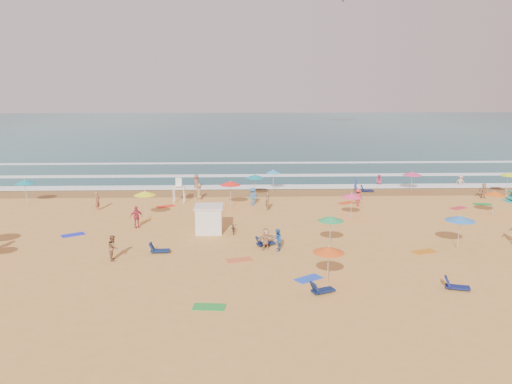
{
  "coord_description": "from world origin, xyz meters",
  "views": [
    {
      "loc": [
        -4.09,
        -39.4,
        11.51
      ],
      "look_at": [
        -2.7,
        6.0,
        1.5
      ],
      "focal_mm": 35.0,
      "sensor_mm": 36.0,
      "label": 1
    }
  ],
  "objects": [
    {
      "name": "cabana_roof",
      "position": [
        -6.61,
        -1.68,
        2.06
      ],
      "size": [
        2.2,
        2.2,
        0.12
      ],
      "primitive_type": "cube",
      "color": "silver",
      "rests_on": "cabana"
    },
    {
      "name": "beachgoers",
      "position": [
        -0.05,
        4.01,
        0.78
      ],
      "size": [
        43.29,
        24.48,
        2.05
      ],
      "color": "brown",
      "rests_on": "ground"
    },
    {
      "name": "surf_foam",
      "position": [
        0.0,
        21.32,
        0.1
      ],
      "size": [
        200.0,
        18.7,
        0.05
      ],
      "color": "white",
      "rests_on": "ground"
    },
    {
      "name": "lifeguard_stand",
      "position": [
        -10.13,
        8.12,
        1.05
      ],
      "size": [
        1.2,
        1.2,
        2.1
      ],
      "primitive_type": null,
      "color": "white",
      "rests_on": "ground"
    },
    {
      "name": "loungers",
      "position": [
        9.57,
        -4.2,
        0.17
      ],
      "size": [
        40.15,
        26.92,
        0.34
      ],
      "color": "#0F1F4B",
      "rests_on": "ground"
    },
    {
      "name": "towels",
      "position": [
        -1.39,
        -2.61,
        0.01
      ],
      "size": [
        46.72,
        23.98,
        0.03
      ],
      "color": "orange",
      "rests_on": "ground"
    },
    {
      "name": "beach_umbrellas",
      "position": [
        2.56,
        2.06,
        2.17
      ],
      "size": [
        60.81,
        26.9,
        0.73
      ],
      "color": "#FF261A",
      "rests_on": "ground"
    },
    {
      "name": "wet_sand",
      "position": [
        0.0,
        12.5,
        0.01
      ],
      "size": [
        220.0,
        220.0,
        0.0
      ],
      "primitive_type": "plane",
      "color": "olive",
      "rests_on": "ground"
    },
    {
      "name": "cabana",
      "position": [
        -6.61,
        -1.68,
        1.0
      ],
      "size": [
        2.0,
        2.0,
        2.0
      ],
      "primitive_type": "cube",
      "color": "silver",
      "rests_on": "ground"
    },
    {
      "name": "bicycle",
      "position": [
        -4.71,
        -1.98,
        0.4
      ],
      "size": [
        0.6,
        1.54,
        0.8
      ],
      "primitive_type": "imported",
      "rotation": [
        0.0,
        0.0,
        0.05
      ],
      "color": "black",
      "rests_on": "ground"
    },
    {
      "name": "ocean",
      "position": [
        0.0,
        84.0,
        0.0
      ],
      "size": [
        220.0,
        140.0,
        0.18
      ],
      "primitive_type": "cube",
      "color": "#0C4756",
      "rests_on": "ground"
    },
    {
      "name": "ground",
      "position": [
        0.0,
        0.0,
        0.0
      ],
      "size": [
        220.0,
        220.0,
        0.0
      ],
      "primitive_type": "plane",
      "color": "gold",
      "rests_on": "ground"
    }
  ]
}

